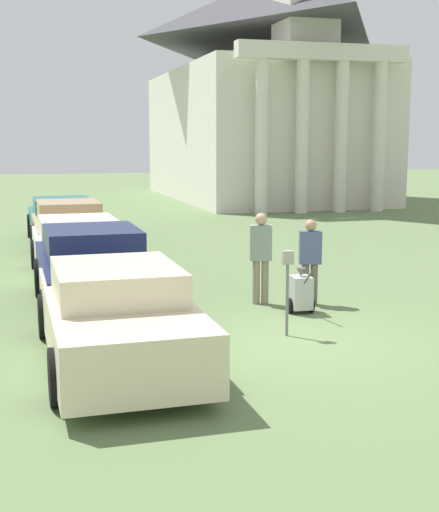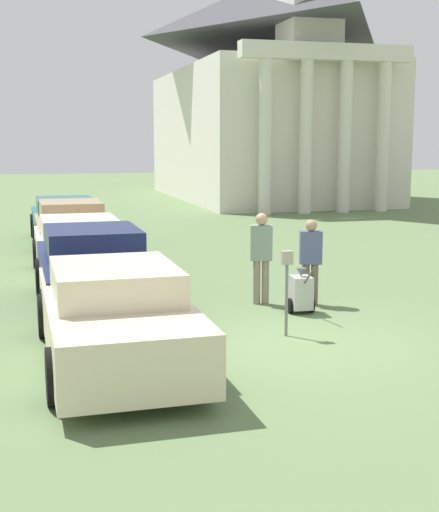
{
  "view_description": "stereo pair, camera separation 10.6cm",
  "coord_description": "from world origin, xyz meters",
  "px_view_note": "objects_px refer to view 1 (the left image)",
  "views": [
    {
      "loc": [
        -4.01,
        -10.23,
        3.15
      ],
      "look_at": [
        -0.6,
        1.91,
        1.1
      ],
      "focal_mm": 50.0,
      "sensor_mm": 36.0,
      "label": 1
    },
    {
      "loc": [
        -3.91,
        -10.26,
        3.15
      ],
      "look_at": [
        -0.6,
        1.91,
        1.1
      ],
      "focal_mm": 50.0,
      "sensor_mm": 36.0,
      "label": 2
    }
  ],
  "objects_px": {
    "parked_car_teal": "(62,221)",
    "parked_car_cream": "(115,315)",
    "parked_car_white": "(78,249)",
    "person_supervisor": "(310,257)",
    "parked_car_tan": "(69,231)",
    "parking_meter": "(287,277)",
    "church": "(261,86)",
    "equipment_cart": "(301,292)",
    "parked_car_navy": "(92,272)",
    "person_worker": "(261,252)"
  },
  "relations": [
    {
      "from": "parked_car_navy",
      "to": "parked_car_tan",
      "type": "distance_m",
      "value": 6.35
    },
    {
      "from": "parked_car_teal",
      "to": "person_worker",
      "type": "xyz_separation_m",
      "value": [
        3.2,
        -9.63,
        0.35
      ]
    },
    {
      "from": "parked_car_navy",
      "to": "equipment_cart",
      "type": "distance_m",
      "value": 3.89
    },
    {
      "from": "parked_car_cream",
      "to": "parking_meter",
      "type": "distance_m",
      "value": 2.94
    },
    {
      "from": "parked_car_cream",
      "to": "parked_car_navy",
      "type": "height_order",
      "value": "parked_car_navy"
    },
    {
      "from": "parked_car_navy",
      "to": "parked_car_white",
      "type": "height_order",
      "value": "parked_car_navy"
    },
    {
      "from": "parked_car_teal",
      "to": "parked_car_cream",
      "type": "bearing_deg",
      "value": -90.67
    },
    {
      "from": "parked_car_navy",
      "to": "parked_car_teal",
      "type": "relative_size",
      "value": 0.93
    },
    {
      "from": "person_worker",
      "to": "equipment_cart",
      "type": "relative_size",
      "value": 1.78
    },
    {
      "from": "parked_car_tan",
      "to": "parked_car_teal",
      "type": "distance_m",
      "value": 2.95
    },
    {
      "from": "person_supervisor",
      "to": "church",
      "type": "xyz_separation_m",
      "value": [
        7.44,
        24.68,
        5.1
      ]
    },
    {
      "from": "parked_car_white",
      "to": "person_supervisor",
      "type": "distance_m",
      "value": 5.77
    },
    {
      "from": "parking_meter",
      "to": "equipment_cart",
      "type": "xyz_separation_m",
      "value": [
        0.81,
        1.41,
        -0.59
      ]
    },
    {
      "from": "parked_car_cream",
      "to": "parked_car_white",
      "type": "xyz_separation_m",
      "value": [
        -0.0,
        6.67,
        -0.01
      ]
    },
    {
      "from": "parked_car_tan",
      "to": "parking_meter",
      "type": "bearing_deg",
      "value": -73.02
    },
    {
      "from": "parked_car_navy",
      "to": "person_supervisor",
      "type": "bearing_deg",
      "value": -9.51
    },
    {
      "from": "church",
      "to": "parked_car_teal",
      "type": "bearing_deg",
      "value": -128.03
    },
    {
      "from": "parked_car_cream",
      "to": "person_supervisor",
      "type": "relative_size",
      "value": 3.05
    },
    {
      "from": "parked_car_tan",
      "to": "person_worker",
      "type": "relative_size",
      "value": 2.65
    },
    {
      "from": "parked_car_navy",
      "to": "parked_car_white",
      "type": "bearing_deg",
      "value": 89.33
    },
    {
      "from": "parked_car_tan",
      "to": "person_worker",
      "type": "height_order",
      "value": "person_worker"
    },
    {
      "from": "equipment_cart",
      "to": "person_worker",
      "type": "bearing_deg",
      "value": 122.05
    },
    {
      "from": "parking_meter",
      "to": "church",
      "type": "distance_m",
      "value": 28.51
    },
    {
      "from": "parked_car_cream",
      "to": "parking_meter",
      "type": "bearing_deg",
      "value": 11.51
    },
    {
      "from": "parked_car_teal",
      "to": "church",
      "type": "relative_size",
      "value": 0.24
    },
    {
      "from": "parked_car_tan",
      "to": "parking_meter",
      "type": "xyz_separation_m",
      "value": [
        2.86,
        -8.99,
        0.25
      ]
    },
    {
      "from": "parked_car_white",
      "to": "parking_meter",
      "type": "relative_size",
      "value": 3.42
    },
    {
      "from": "parked_car_cream",
      "to": "church",
      "type": "distance_m",
      "value": 30.11
    },
    {
      "from": "parked_car_white",
      "to": "person_supervisor",
      "type": "xyz_separation_m",
      "value": [
        4.1,
        -4.05,
        0.27
      ]
    },
    {
      "from": "parked_car_navy",
      "to": "person_worker",
      "type": "relative_size",
      "value": 2.71
    },
    {
      "from": "parked_car_white",
      "to": "parked_car_tan",
      "type": "bearing_deg",
      "value": 89.33
    },
    {
      "from": "person_worker",
      "to": "church",
      "type": "height_order",
      "value": "church"
    },
    {
      "from": "parked_car_tan",
      "to": "church",
      "type": "bearing_deg",
      "value": 56.24
    },
    {
      "from": "parked_car_teal",
      "to": "parking_meter",
      "type": "relative_size",
      "value": 3.7
    },
    {
      "from": "person_worker",
      "to": "church",
      "type": "distance_m",
      "value": 26.25
    },
    {
      "from": "parked_car_teal",
      "to": "parked_car_white",
      "type": "bearing_deg",
      "value": -90.67
    },
    {
      "from": "parking_meter",
      "to": "equipment_cart",
      "type": "distance_m",
      "value": 1.73
    },
    {
      "from": "person_worker",
      "to": "parked_car_white",
      "type": "bearing_deg",
      "value": -33.02
    },
    {
      "from": "parked_car_cream",
      "to": "parked_car_teal",
      "type": "xyz_separation_m",
      "value": [
        0.0,
        12.55,
        -0.01
      ]
    },
    {
      "from": "parked_car_tan",
      "to": "equipment_cart",
      "type": "xyz_separation_m",
      "value": [
        3.67,
        -7.58,
        -0.33
      ]
    },
    {
      "from": "person_supervisor",
      "to": "parked_car_teal",
      "type": "bearing_deg",
      "value": -52.18
    },
    {
      "from": "equipment_cart",
      "to": "person_supervisor",
      "type": "bearing_deg",
      "value": 58.2
    },
    {
      "from": "parking_meter",
      "to": "person_supervisor",
      "type": "relative_size",
      "value": 0.85
    },
    {
      "from": "parked_car_cream",
      "to": "person_worker",
      "type": "relative_size",
      "value": 2.84
    },
    {
      "from": "person_supervisor",
      "to": "equipment_cart",
      "type": "distance_m",
      "value": 0.91
    },
    {
      "from": "equipment_cart",
      "to": "church",
      "type": "relative_size",
      "value": 0.05
    },
    {
      "from": "parked_car_cream",
      "to": "parked_car_teal",
      "type": "height_order",
      "value": "parked_car_cream"
    },
    {
      "from": "person_supervisor",
      "to": "church",
      "type": "distance_m",
      "value": 26.27
    },
    {
      "from": "parked_car_tan",
      "to": "equipment_cart",
      "type": "bearing_deg",
      "value": -64.81
    },
    {
      "from": "parked_car_cream",
      "to": "parked_car_navy",
      "type": "xyz_separation_m",
      "value": [
        0.0,
        3.26,
        0.05
      ]
    }
  ]
}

